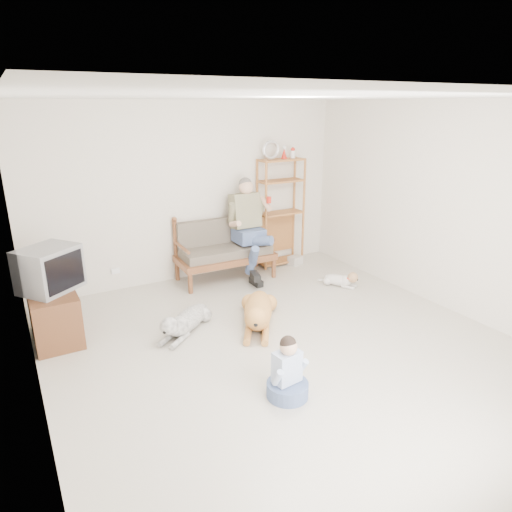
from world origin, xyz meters
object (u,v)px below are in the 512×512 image
loveseat (223,248)px  golden_retriever (258,312)px  etagere (280,212)px  tv_stand (54,315)px

loveseat → golden_retriever: loveseat is taller
etagere → golden_retriever: etagere is taller
etagere → tv_stand: size_ratio=2.32×
loveseat → tv_stand: bearing=-160.3°
etagere → tv_stand: bearing=-165.6°
loveseat → golden_retriever: bearing=-99.7°
tv_stand → etagere: bearing=14.1°
loveseat → etagere: size_ratio=0.73×
tv_stand → golden_retriever: bearing=-21.6°
etagere → tv_stand: etagere is taller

